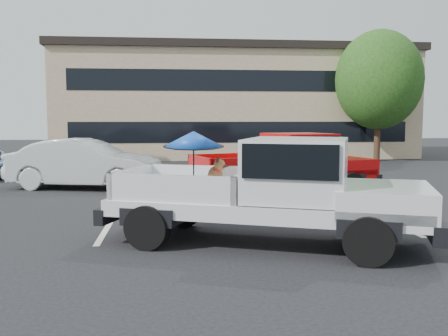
% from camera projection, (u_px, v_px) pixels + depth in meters
% --- Properties ---
extents(ground, '(90.00, 90.00, 0.00)m').
position_uv_depth(ground, '(261.00, 236.00, 9.47)').
color(ground, black).
rests_on(ground, ground).
extents(stripe_left, '(0.12, 5.00, 0.01)m').
position_uv_depth(stripe_left, '(113.00, 218.00, 11.15)').
color(stripe_left, silver).
rests_on(stripe_left, ground).
extents(stripe_right, '(0.12, 5.00, 0.01)m').
position_uv_depth(stripe_right, '(372.00, 213.00, 11.75)').
color(stripe_right, silver).
rests_on(stripe_right, ground).
extents(motel_building, '(20.40, 8.40, 6.30)m').
position_uv_depth(motel_building, '(233.00, 102.00, 30.13)').
color(motel_building, tan).
rests_on(motel_building, ground).
extents(tree_right, '(4.46, 4.46, 6.78)m').
position_uv_depth(tree_right, '(379.00, 80.00, 25.81)').
color(tree_right, '#332114').
rests_on(tree_right, ground).
extents(tree_back, '(4.68, 4.68, 7.11)m').
position_uv_depth(tree_back, '(287.00, 86.00, 33.40)').
color(tree_back, '#332114').
rests_on(tree_back, ground).
extents(silver_pickup, '(6.01, 3.88, 2.06)m').
position_uv_depth(silver_pickup, '(283.00, 186.00, 8.69)').
color(silver_pickup, black).
rests_on(silver_pickup, ground).
extents(red_pickup, '(5.77, 3.38, 1.80)m').
position_uv_depth(red_pickup, '(294.00, 162.00, 14.11)').
color(red_pickup, black).
rests_on(red_pickup, ground).
extents(silver_sedan, '(5.03, 2.72, 1.57)m').
position_uv_depth(silver_sedan, '(85.00, 164.00, 15.82)').
color(silver_sedan, silver).
rests_on(silver_sedan, ground).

